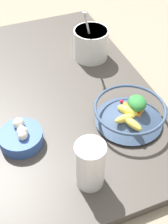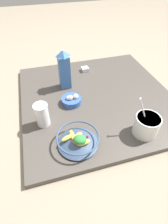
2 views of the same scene
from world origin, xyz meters
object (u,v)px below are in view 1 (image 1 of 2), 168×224
(fruit_bowl, at_px, (130,113))
(garlic_bowl, at_px, (21,137))
(yogurt_tub, at_px, (91,42))
(drinking_cup, at_px, (90,164))

(fruit_bowl, xyz_separation_m, garlic_bowl, (-0.04, -0.35, -0.02))
(yogurt_tub, height_order, drinking_cup, yogurt_tub)
(fruit_bowl, height_order, yogurt_tub, yogurt_tub)
(drinking_cup, relative_size, garlic_bowl, 1.11)
(garlic_bowl, bearing_deg, drinking_cup, 34.60)
(drinking_cup, xyz_separation_m, garlic_bowl, (-0.21, -0.14, -0.05))
(yogurt_tub, bearing_deg, fruit_bowl, -3.87)
(drinking_cup, distance_m, garlic_bowl, 0.26)
(yogurt_tub, xyz_separation_m, garlic_bowl, (0.35, -0.38, -0.04))
(garlic_bowl, bearing_deg, yogurt_tub, 132.76)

